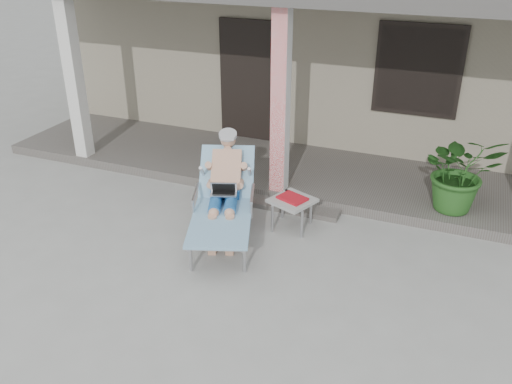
% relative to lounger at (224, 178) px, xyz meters
% --- Properties ---
extents(ground, '(60.00, 60.00, 0.00)m').
position_rel_lounger_xyz_m(ground, '(0.33, -0.96, -0.78)').
color(ground, '#9E9E99').
rests_on(ground, ground).
extents(house, '(10.40, 5.40, 3.30)m').
position_rel_lounger_xyz_m(house, '(0.33, 5.53, 0.89)').
color(house, gray).
rests_on(house, ground).
extents(porch_deck, '(10.00, 2.00, 0.15)m').
position_rel_lounger_xyz_m(porch_deck, '(0.33, 2.04, -0.70)').
color(porch_deck, '#605B56').
rests_on(porch_deck, ground).
extents(porch_step, '(2.00, 0.30, 0.07)m').
position_rel_lounger_xyz_m(porch_step, '(0.33, 0.89, -0.74)').
color(porch_step, '#605B56').
rests_on(porch_step, ground).
extents(lounger, '(1.31, 2.00, 1.26)m').
position_rel_lounger_xyz_m(lounger, '(0.00, 0.00, 0.00)').
color(lounger, '#B7B7BC').
rests_on(lounger, ground).
extents(side_table, '(0.66, 0.66, 0.46)m').
position_rel_lounger_xyz_m(side_table, '(0.79, 0.42, -0.39)').
color(side_table, '#A2A29D').
rests_on(side_table, ground).
extents(potted_palm, '(1.23, 1.14, 1.12)m').
position_rel_lounger_xyz_m(potted_palm, '(2.79, 1.50, -0.06)').
color(potted_palm, '#26591E').
rests_on(potted_palm, porch_deck).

